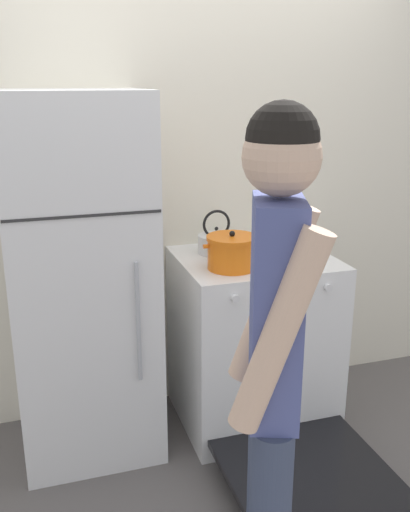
# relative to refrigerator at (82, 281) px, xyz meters

# --- Properties ---
(ground_plane) EXTENTS (14.00, 14.00, 0.00)m
(ground_plane) POSITION_rel_refrigerator_xyz_m (0.58, 0.30, -0.89)
(ground_plane) COLOR #5B5654
(wall_back) EXTENTS (10.00, 0.06, 2.55)m
(wall_back) POSITION_rel_refrigerator_xyz_m (0.58, 0.33, 0.39)
(wall_back) COLOR silver
(wall_back) RESTS_ON ground_plane
(refrigerator) EXTENTS (0.66, 0.64, 1.77)m
(refrigerator) POSITION_rel_refrigerator_xyz_m (0.00, 0.00, 0.00)
(refrigerator) COLOR white
(refrigerator) RESTS_ON ground_plane
(stove_range) EXTENTS (0.79, 1.43, 0.93)m
(stove_range) POSITION_rel_refrigerator_xyz_m (0.88, -0.07, -0.42)
(stove_range) COLOR white
(stove_range) RESTS_ON ground_plane
(dutch_oven_pot) EXTENTS (0.29, 0.25, 0.19)m
(dutch_oven_pot) POSITION_rel_refrigerator_xyz_m (0.70, -0.17, 0.13)
(dutch_oven_pot) COLOR orange
(dutch_oven_pot) RESTS_ON stove_range
(tea_kettle) EXTENTS (0.24, 0.20, 0.23)m
(tea_kettle) POSITION_rel_refrigerator_xyz_m (0.72, 0.10, 0.11)
(tea_kettle) COLOR silver
(tea_kettle) RESTS_ON stove_range
(utensil_jar) EXTENTS (0.09, 0.09, 0.27)m
(utensil_jar) POSITION_rel_refrigerator_xyz_m (1.08, 0.11, 0.12)
(utensil_jar) COLOR #B7BABF
(utensil_jar) RESTS_ON stove_range
(person) EXTENTS (0.37, 0.42, 1.76)m
(person) POSITION_rel_refrigerator_xyz_m (0.42, -1.28, 0.12)
(person) COLOR #38425B
(person) RESTS_ON ground_plane
(wall_knife_strip) EXTENTS (0.31, 0.03, 0.28)m
(wall_knife_strip) POSITION_rel_refrigerator_xyz_m (1.15, 0.29, 0.63)
(wall_knife_strip) COLOR brown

